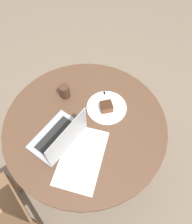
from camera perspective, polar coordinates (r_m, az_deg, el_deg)
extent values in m
plane|color=#6B5B4C|center=(2.13, -1.97, -13.22)|extent=(12.00, 12.00, 0.00)
cylinder|color=#4C3323|center=(2.12, -1.98, -13.13)|extent=(0.52, 0.52, 0.02)
cylinder|color=#4C3323|center=(1.77, -2.34, -9.14)|extent=(0.11, 0.11, 0.72)
cylinder|color=#4C3323|center=(1.43, -2.86, -3.15)|extent=(1.06, 1.06, 0.03)
cube|color=brown|center=(1.97, -20.96, -17.00)|extent=(0.04, 0.04, 0.42)
cube|color=white|center=(1.32, -3.78, -11.73)|extent=(0.47, 0.41, 0.00)
cylinder|color=white|center=(1.47, 2.77, 1.20)|extent=(0.27, 0.27, 0.01)
cube|color=brown|center=(1.44, 2.73, 1.39)|extent=(0.10, 0.10, 0.05)
cube|color=#351E13|center=(1.41, 2.78, 2.04)|extent=(0.10, 0.10, 0.00)
cube|color=silver|center=(1.49, 2.86, 2.80)|extent=(0.10, 0.15, 0.00)
cube|color=silver|center=(1.53, 2.20, 4.98)|extent=(0.04, 0.04, 0.00)
cylinder|color=#3D2619|center=(1.51, -8.17, 5.37)|extent=(0.07, 0.07, 0.10)
cube|color=gray|center=(1.38, -10.26, -6.36)|extent=(0.36, 0.26, 0.02)
cube|color=black|center=(1.37, -10.32, -6.18)|extent=(0.29, 0.16, 0.00)
cube|color=gray|center=(1.24, -7.29, -6.71)|extent=(0.33, 0.06, 0.21)
cube|color=black|center=(1.24, -7.43, -6.61)|extent=(0.31, 0.06, 0.20)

